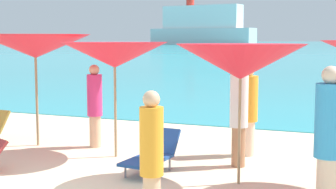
% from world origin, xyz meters
% --- Properties ---
extents(ground_plane, '(50.00, 100.00, 0.30)m').
position_xyz_m(ground_plane, '(0.00, 10.00, -0.15)').
color(ground_plane, beige).
extents(umbrella_1, '(2.47, 2.47, 2.34)m').
position_xyz_m(umbrella_1, '(-2.21, 2.69, 2.09)').
color(umbrella_1, '#9E7F59').
rests_on(umbrella_1, ground_plane).
extents(umbrella_2, '(2.16, 2.16, 2.19)m').
position_xyz_m(umbrella_2, '(-0.20, 2.43, 1.95)').
color(umbrella_2, '#9E7F59').
rests_on(umbrella_2, ground_plane).
extents(umbrella_3, '(2.14, 2.14, 2.17)m').
position_xyz_m(umbrella_3, '(2.43, 1.56, 1.90)').
color(umbrella_3, '#9E7F59').
rests_on(umbrella_3, ground_plane).
extents(lounge_chair_4, '(0.62, 1.35, 0.67)m').
position_xyz_m(lounge_chair_4, '(0.90, 1.68, 0.31)').
color(lounge_chair_4, '#1E478C').
rests_on(lounge_chair_4, ground_plane).
extents(beachgoer_0, '(0.31, 0.31, 1.72)m').
position_xyz_m(beachgoer_0, '(-1.00, 3.01, 0.92)').
color(beachgoer_0, '#DBAA84').
rests_on(beachgoer_0, ground_plane).
extents(beachgoer_1, '(0.29, 0.29, 1.65)m').
position_xyz_m(beachgoer_1, '(1.90, -0.55, 0.88)').
color(beachgoer_1, '#DBAA84').
rests_on(beachgoer_1, ground_plane).
extents(beachgoer_2, '(0.37, 0.37, 1.75)m').
position_xyz_m(beachgoer_2, '(2.11, 3.49, 0.92)').
color(beachgoer_2, beige).
rests_on(beachgoer_2, ground_plane).
extents(beachgoer_3, '(0.37, 0.37, 1.91)m').
position_xyz_m(beachgoer_3, '(3.81, 0.74, 1.01)').
color(beachgoer_3, beige).
rests_on(beachgoer_3, ground_plane).
extents(beachgoer_4, '(0.32, 0.32, 1.85)m').
position_xyz_m(beachgoer_4, '(2.16, 2.60, 0.99)').
color(beachgoer_4, '#A3704C').
rests_on(beachgoer_4, ground_plane).
extents(cruise_ship, '(42.60, 13.95, 18.12)m').
position_xyz_m(cruise_ship, '(-57.55, 179.43, 6.73)').
color(cruise_ship, silver).
rests_on(cruise_ship, ocean_water).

